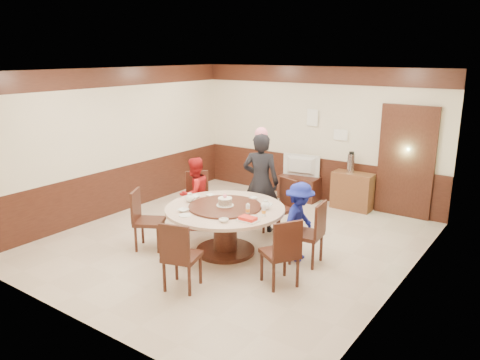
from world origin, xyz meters
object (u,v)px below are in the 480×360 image
Objects in this scene: birthday_cake at (225,202)px; shrimp_platter at (248,219)px; person_standing at (261,182)px; person_blue at (299,222)px; tv_stand at (299,188)px; side_cabinet at (353,191)px; television at (300,166)px; person_red at (195,194)px; thermos at (351,163)px; banquet_table at (225,220)px.

birthday_cake is 0.89× the size of shrimp_platter.
person_blue is at bearing 129.02° from person_standing.
birthday_cake is 3.25m from tv_stand.
person_blue is at bearing -61.83° from tv_stand.
tv_stand is at bearing -178.56° from side_cabinet.
person_blue reaches higher than television.
person_red is 1.53× the size of tv_stand.
person_red reaches higher than thermos.
side_cabinet is (0.79, 3.20, -0.16)m from banquet_table.
tv_stand is (0.69, 2.64, -0.40)m from person_red.
person_red is at bearing -104.59° from tv_stand.
person_blue is 1.53× the size of side_cabinet.
shrimp_platter is at bearing -91.48° from thermos.
person_red reaches higher than tv_stand.
shrimp_platter is 0.35× the size of tv_stand.
person_standing is at bearing 89.72° from television.
banquet_table is at bearing 88.13° from television.
birthday_cake is at bearing -27.24° from banquet_table.
television is (-0.39, 3.17, 0.20)m from banquet_table.
banquet_table is 3.30m from side_cabinet.
television is (0.00, 0.00, 0.48)m from tv_stand.
shrimp_platter is (-0.44, -0.73, 0.17)m from person_blue.
television is at bearing 97.11° from birthday_cake.
person_standing is 2.18× the size of television.
person_blue is 4.07× the size of shrimp_platter.
tv_stand is 1.20m from side_cabinet.
person_blue reaches higher than side_cabinet.
person_blue reaches higher than tv_stand.
thermos reaches higher than birthday_cake.
person_standing is at bearing 51.64° from person_blue.
person_red reaches higher than birthday_cake.
thermos is at bearing -130.85° from person_standing.
banquet_table is at bearing -82.91° from tv_stand.
birthday_cake is at bearing 154.72° from shrimp_platter.
television is at bearing 21.41° from person_blue.
person_standing is 5.86× the size of shrimp_platter.
side_cabinet reaches higher than tv_stand.
tv_stand is (-0.31, 2.03, -0.63)m from person_standing.
tv_stand is 1.05× the size of television.
person_standing reaches higher than tv_stand.
person_blue is (1.16, -0.71, -0.27)m from person_standing.
person_blue is at bearing 95.47° from person_red.
shrimp_platter is 0.38× the size of side_cabinet.
side_cabinet is 2.11× the size of thermos.
birthday_cake reaches higher than side_cabinet.
birthday_cake is (-1.07, -0.43, 0.23)m from person_blue.
birthday_cake is at bearing -102.72° from thermos.
thermos is (0.09, 3.50, 0.16)m from shrimp_platter.
banquet_table is 1.43× the size of person_red.
shrimp_platter reaches higher than banquet_table.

